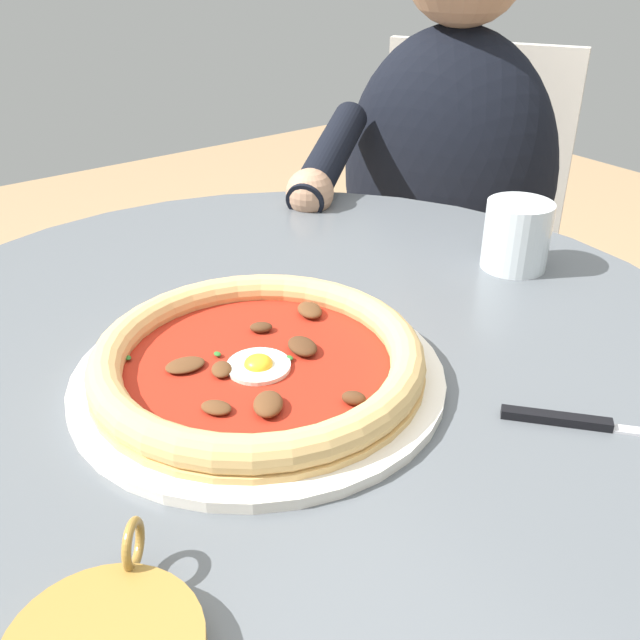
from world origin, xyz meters
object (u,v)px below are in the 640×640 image
dining_table (290,484)px  cafe_chair_diner (457,238)px  pizza_on_plate (258,363)px  water_glass (516,240)px  diner_person (437,273)px  steak_knife (598,425)px

dining_table → cafe_chair_diner: 0.83m
pizza_on_plate → water_glass: bearing=-86.2°
diner_person → water_glass: bearing=144.7°
dining_table → water_glass: bearing=-92.0°
steak_knife → diner_person: 0.79m
diner_person → pizza_on_plate: bearing=121.4°
dining_table → diner_person: bearing=-58.8°
steak_knife → cafe_chair_diner: (0.69, -0.58, -0.21)m
pizza_on_plate → cafe_chair_diner: bearing=-58.7°
water_glass → steak_knife: (-0.25, 0.19, -0.03)m
dining_table → pizza_on_plate: bearing=124.0°
water_glass → diner_person: (0.36, -0.26, -0.26)m
water_glass → cafe_chair_diner: 0.63m
dining_table → water_glass: (-0.01, -0.32, 0.21)m
dining_table → cafe_chair_diner: cafe_chair_diner is taller
pizza_on_plate → water_glass: water_glass is taller
dining_table → pizza_on_plate: size_ratio=2.71×
water_glass → steak_knife: 0.31m
pizza_on_plate → cafe_chair_diner: size_ratio=0.37×
pizza_on_plate → steak_knife: pizza_on_plate is taller
water_glass → diner_person: bearing=-35.3°
cafe_chair_diner → water_glass: bearing=138.5°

